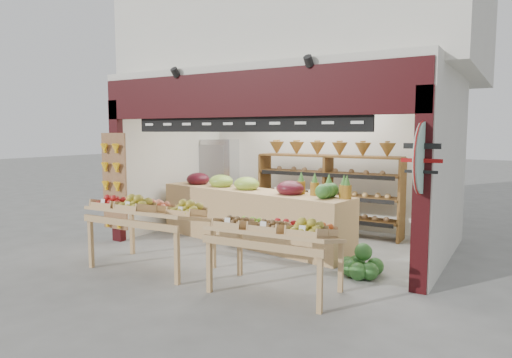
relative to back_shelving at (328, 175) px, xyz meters
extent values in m
plane|color=slate|center=(-0.41, -1.63, -1.19)|extent=(60.00, 60.00, 0.00)
cube|color=beige|center=(-0.41, 0.66, 0.31)|extent=(5.76, 0.18, 3.00)
cube|color=beige|center=(-3.20, -1.03, 0.31)|extent=(0.18, 3.38, 3.00)
cube|color=beige|center=(2.38, -1.03, 0.31)|extent=(0.18, 3.38, 3.00)
cube|color=beige|center=(-0.41, -1.03, 1.87)|extent=(5.76, 3.38, 0.12)
cube|color=beige|center=(-0.41, 0.07, 3.01)|extent=(6.36, 4.60, 2.40)
cube|color=black|center=(-0.41, -2.68, 1.46)|extent=(5.70, 0.14, 0.70)
cube|color=black|center=(-3.16, -2.68, 0.14)|extent=(0.22, 0.14, 2.65)
cube|color=black|center=(2.34, -2.68, 0.14)|extent=(0.22, 0.14, 2.65)
cube|color=black|center=(-0.41, -2.65, 1.01)|extent=(4.20, 0.05, 0.26)
cylinder|color=white|center=(-0.31, -2.58, 1.26)|extent=(0.34, 0.05, 0.34)
cube|color=olive|center=(-3.14, -2.77, -0.04)|extent=(0.60, 0.04, 1.80)
cylinder|color=#A9D4C1|center=(2.34, -2.77, 0.56)|extent=(0.04, 0.90, 0.90)
cylinder|color=maroon|center=(2.34, -2.79, 0.56)|extent=(0.01, 0.92, 0.92)
cube|color=brown|center=(-1.48, 0.00, -0.39)|extent=(0.05, 0.49, 1.58)
cube|color=brown|center=(0.00, 0.00, -0.39)|extent=(0.05, 0.49, 1.58)
cube|color=brown|center=(1.48, 0.00, -0.39)|extent=(0.05, 0.49, 1.58)
cube|color=brown|center=(0.00, 0.00, -0.84)|extent=(2.97, 0.49, 0.04)
cube|color=brown|center=(0.00, 0.00, -0.39)|extent=(2.97, 0.49, 0.04)
cube|color=brown|center=(0.00, 0.00, 0.05)|extent=(2.97, 0.49, 0.04)
cube|color=brown|center=(0.00, 0.00, 0.40)|extent=(2.97, 0.49, 0.04)
cone|color=brown|center=(-1.19, 0.00, 0.54)|extent=(0.32, 0.32, 0.28)
cone|color=brown|center=(-0.71, 0.00, 0.54)|extent=(0.32, 0.32, 0.28)
cone|color=brown|center=(-0.24, 0.00, 0.54)|extent=(0.32, 0.32, 0.28)
cone|color=brown|center=(0.24, 0.00, 0.54)|extent=(0.32, 0.32, 0.28)
cone|color=brown|center=(0.71, 0.00, 0.54)|extent=(0.32, 0.32, 0.28)
cone|color=brown|center=(1.19, 0.00, 0.54)|extent=(0.32, 0.32, 0.28)
cube|color=silver|center=(-2.81, 0.20, -0.24)|extent=(0.88, 0.88, 1.89)
cube|color=beige|center=(-2.65, -0.89, -1.02)|extent=(0.45, 0.38, 0.33)
cube|color=beige|center=(-2.60, -0.89, -0.71)|extent=(0.41, 0.36, 0.28)
cube|color=#165327|center=(-2.10, -0.84, -1.05)|extent=(0.43, 0.36, 0.28)
cube|color=beige|center=(-2.20, -0.46, -1.06)|extent=(0.39, 0.33, 0.26)
cube|color=tan|center=(-0.88, -1.57, -0.68)|extent=(4.09, 1.47, 1.00)
ellipsoid|color=#59141E|center=(-2.31, -1.32, -0.08)|extent=(0.49, 0.45, 0.27)
ellipsoid|color=#8CB23F|center=(-1.65, -1.43, -0.08)|extent=(0.49, 0.45, 0.27)
ellipsoid|color=#8CB23F|center=(-0.99, -1.55, -0.08)|extent=(0.49, 0.45, 0.27)
ellipsoid|color=#59141E|center=(0.00, -1.72, -0.08)|extent=(0.49, 0.45, 0.27)
cylinder|color=olive|center=(0.14, -1.58, -0.07)|extent=(0.15, 0.15, 0.22)
cylinder|color=olive|center=(0.41, -1.63, -0.07)|extent=(0.15, 0.15, 0.22)
cylinder|color=olive|center=(0.69, -1.68, -0.07)|extent=(0.15, 0.15, 0.22)
cylinder|color=olive|center=(0.96, -1.72, -0.07)|extent=(0.15, 0.15, 0.22)
cylinder|color=olive|center=(1.01, -1.73, -0.07)|extent=(0.15, 0.15, 0.22)
cube|color=tan|center=(-1.39, -3.65, -0.35)|extent=(1.81, 1.05, 0.26)
cube|color=tan|center=(-2.20, -4.12, -0.82)|extent=(0.06, 0.06, 0.73)
cube|color=tan|center=(-0.54, -4.05, -0.82)|extent=(0.06, 0.06, 0.73)
cube|color=tan|center=(-2.23, -3.24, -0.82)|extent=(0.06, 0.06, 0.73)
cube|color=tan|center=(-0.58, -3.18, -0.82)|extent=(0.06, 0.06, 0.73)
cube|color=tan|center=(0.74, -3.63, -0.42)|extent=(1.67, 0.99, 0.24)
cube|color=tan|center=(0.01, -4.06, -0.85)|extent=(0.06, 0.06, 0.66)
cube|color=tan|center=(1.51, -3.98, -0.85)|extent=(0.06, 0.06, 0.66)
cube|color=tan|center=(-0.04, -3.27, -0.85)|extent=(0.06, 0.06, 0.66)
cube|color=tan|center=(1.47, -3.19, -0.85)|extent=(0.06, 0.06, 0.66)
sphere|color=#1B4617|center=(1.38, -2.53, -1.06)|extent=(0.25, 0.25, 0.25)
sphere|color=#1B4617|center=(1.65, -2.53, -1.06)|extent=(0.25, 0.25, 0.25)
sphere|color=#1B4617|center=(1.38, -2.26, -1.06)|extent=(0.25, 0.25, 0.25)
sphere|color=#1B4617|center=(1.65, -2.26, -1.06)|extent=(0.25, 0.25, 0.25)
sphere|color=#1B4617|center=(1.51, -2.40, -0.83)|extent=(0.25, 0.25, 0.25)
sphere|color=#1B4617|center=(1.51, -2.62, -1.06)|extent=(0.25, 0.25, 0.25)
sphere|color=#1B4617|center=(1.29, -2.40, -1.06)|extent=(0.25, 0.25, 0.25)
camera|label=1|loc=(3.46, -8.69, 0.90)|focal=32.00mm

